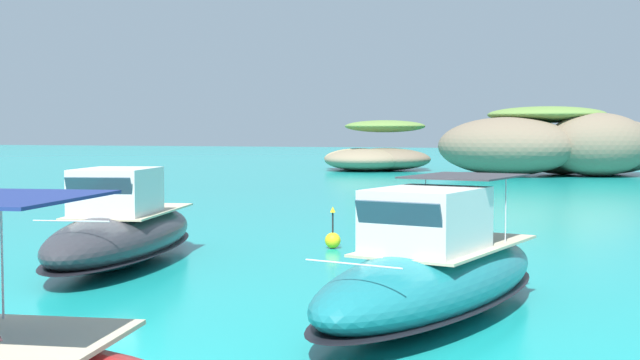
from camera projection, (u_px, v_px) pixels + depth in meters
The scene contains 5 objects.
islet_large at pixel (564, 144), 79.31m from camera, with size 24.03×20.79×6.56m.
islet_small at pixel (374, 154), 89.39m from camera, with size 14.35×13.64×5.36m.
motorboat_teal at pixel (435, 274), 18.49m from camera, with size 4.90×10.26×3.09m.
motorboat_charcoal at pixel (123, 232), 25.97m from camera, with size 5.30×10.66×3.01m.
channel_buoy at pixel (333, 239), 29.48m from camera, with size 0.56×0.56×1.48m.
Camera 1 is at (9.88, -10.93, 4.13)m, focal length 46.84 mm.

